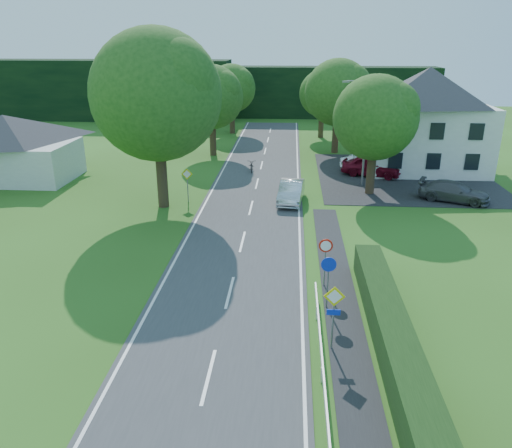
# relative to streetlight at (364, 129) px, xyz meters

# --- Properties ---
(road) EXTENTS (7.00, 80.00, 0.04)m
(road) POSITION_rel_streetlight_xyz_m (-8.06, -10.00, -4.44)
(road) COLOR #3B3B3D
(road) RESTS_ON ground
(parking_pad) EXTENTS (14.00, 16.00, 0.04)m
(parking_pad) POSITION_rel_streetlight_xyz_m (3.94, 3.00, -4.44)
(parking_pad) COLOR black
(parking_pad) RESTS_ON ground
(line_edge_left) EXTENTS (0.12, 80.00, 0.01)m
(line_edge_left) POSITION_rel_streetlight_xyz_m (-11.31, -10.00, -4.42)
(line_edge_left) COLOR white
(line_edge_left) RESTS_ON road
(line_edge_right) EXTENTS (0.12, 80.00, 0.01)m
(line_edge_right) POSITION_rel_streetlight_xyz_m (-4.81, -10.00, -4.42)
(line_edge_right) COLOR white
(line_edge_right) RESTS_ON road
(line_centre) EXTENTS (0.12, 80.00, 0.01)m
(line_centre) POSITION_rel_streetlight_xyz_m (-8.06, -10.00, -4.42)
(line_centre) COLOR white
(line_centre) RESTS_ON road
(tree_main) EXTENTS (9.40, 9.40, 11.64)m
(tree_main) POSITION_rel_streetlight_xyz_m (-14.06, -6.00, 1.36)
(tree_main) COLOR #214B16
(tree_main) RESTS_ON ground
(tree_left_far) EXTENTS (7.00, 7.00, 8.58)m
(tree_left_far) POSITION_rel_streetlight_xyz_m (-13.06, 10.00, -0.17)
(tree_left_far) COLOR #214B16
(tree_left_far) RESTS_ON ground
(tree_right_far) EXTENTS (7.40, 7.40, 9.09)m
(tree_right_far) POSITION_rel_streetlight_xyz_m (-1.06, 12.00, 0.08)
(tree_right_far) COLOR #214B16
(tree_right_far) RESTS_ON ground
(tree_left_back) EXTENTS (6.60, 6.60, 8.07)m
(tree_left_back) POSITION_rel_streetlight_xyz_m (-12.56, 22.00, -0.43)
(tree_left_back) COLOR #214B16
(tree_left_back) RESTS_ON ground
(tree_right_back) EXTENTS (6.20, 6.20, 7.56)m
(tree_right_back) POSITION_rel_streetlight_xyz_m (-2.06, 20.00, -0.68)
(tree_right_back) COLOR #214B16
(tree_right_back) RESTS_ON ground
(tree_right_mid) EXTENTS (7.00, 7.00, 8.58)m
(tree_right_mid) POSITION_rel_streetlight_xyz_m (0.44, -2.00, -0.17)
(tree_right_mid) COLOR #214B16
(tree_right_mid) RESTS_ON ground
(treeline_left) EXTENTS (44.00, 6.00, 8.00)m
(treeline_left) POSITION_rel_streetlight_xyz_m (-36.06, 32.00, -0.46)
(treeline_left) COLOR black
(treeline_left) RESTS_ON ground
(treeline_right) EXTENTS (30.00, 5.00, 7.00)m
(treeline_right) POSITION_rel_streetlight_xyz_m (-0.06, 36.00, -0.96)
(treeline_right) COLOR black
(treeline_right) RESTS_ON ground
(bungalow_left) EXTENTS (11.00, 6.50, 5.20)m
(bungalow_left) POSITION_rel_streetlight_xyz_m (-28.06, 0.00, -1.75)
(bungalow_left) COLOR beige
(bungalow_left) RESTS_ON ground
(house_white) EXTENTS (10.60, 8.40, 8.60)m
(house_white) POSITION_rel_streetlight_xyz_m (5.94, 6.00, -0.06)
(house_white) COLOR silver
(house_white) RESTS_ON ground
(streetlight) EXTENTS (2.03, 0.18, 8.00)m
(streetlight) POSITION_rel_streetlight_xyz_m (0.00, 0.00, 0.00)
(streetlight) COLOR gray
(streetlight) RESTS_ON ground
(sign_priority_right) EXTENTS (0.78, 0.09, 2.59)m
(sign_priority_right) POSITION_rel_streetlight_xyz_m (-3.76, -22.02, -2.67)
(sign_priority_right) COLOR gray
(sign_priority_right) RESTS_ON ground
(sign_roundabout) EXTENTS (0.64, 0.08, 2.37)m
(sign_roundabout) POSITION_rel_streetlight_xyz_m (-3.76, -19.02, -2.79)
(sign_roundabout) COLOR gray
(sign_roundabout) RESTS_ON ground
(sign_speed_limit) EXTENTS (0.64, 0.11, 2.37)m
(sign_speed_limit) POSITION_rel_streetlight_xyz_m (-3.76, -17.03, -2.70)
(sign_speed_limit) COLOR gray
(sign_speed_limit) RESTS_ON ground
(sign_priority_left) EXTENTS (0.78, 0.09, 2.44)m
(sign_priority_left) POSITION_rel_streetlight_xyz_m (-12.56, -5.02, -2.75)
(sign_priority_left) COLOR gray
(sign_priority_left) RESTS_ON ground
(moving_car) EXTENTS (1.99, 4.62, 1.48)m
(moving_car) POSITION_rel_streetlight_xyz_m (-5.36, -4.49, -3.68)
(moving_car) COLOR silver
(moving_car) RESTS_ON road
(motorcycle) EXTENTS (0.89, 2.07, 1.06)m
(motorcycle) POSITION_rel_streetlight_xyz_m (-8.79, 3.82, -3.90)
(motorcycle) COLOR black
(motorcycle) RESTS_ON road
(parked_car_red) EXTENTS (5.24, 3.48, 1.66)m
(parked_car_red) POSITION_rel_streetlight_xyz_m (1.28, 3.00, -3.60)
(parked_car_red) COLOR maroon
(parked_car_red) RESTS_ON parking_pad
(parked_car_silver_a) EXTENTS (4.21, 1.48, 1.38)m
(parked_car_silver_a) POSITION_rel_streetlight_xyz_m (0.91, 4.58, -3.73)
(parked_car_silver_a) COLOR #AEAFB3
(parked_car_silver_a) RESTS_ON parking_pad
(parked_car_grey) EXTENTS (5.15, 3.68, 1.39)m
(parked_car_grey) POSITION_rel_streetlight_xyz_m (6.06, -3.50, -3.73)
(parked_car_grey) COLOR #4D4C51
(parked_car_grey) RESTS_ON parking_pad
(parked_car_silver_b) EXTENTS (4.94, 2.28, 1.37)m
(parked_car_silver_b) POSITION_rel_streetlight_xyz_m (7.88, 3.37, -3.74)
(parked_car_silver_b) COLOR silver
(parked_car_silver_b) RESTS_ON parking_pad
(parasol) EXTENTS (3.14, 3.16, 2.19)m
(parasol) POSITION_rel_streetlight_xyz_m (1.28, 5.00, -3.33)
(parasol) COLOR #A70D1D
(parasol) RESTS_ON parking_pad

